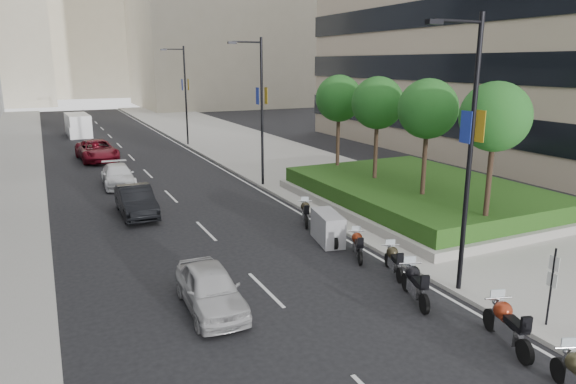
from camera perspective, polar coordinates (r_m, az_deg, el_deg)
ground at (r=15.40m, az=8.95°, el=-15.31°), size 160.00×160.00×0.00m
sidewalk_right at (r=44.87m, az=-3.23°, el=4.58°), size 10.00×100.00×0.15m
lane_edge at (r=43.18m, az=-9.76°, el=3.92°), size 0.12×100.00×0.01m
lane_centre at (r=42.09m, az=-16.58°, el=3.27°), size 0.12×100.00×0.01m
building_cream_right at (r=96.26m, az=-7.88°, el=20.28°), size 28.00×24.00×36.00m
building_cream_centre at (r=131.80m, az=-22.38°, el=18.15°), size 30.00×24.00×38.00m
planter at (r=28.40m, az=14.30°, el=-0.93°), size 10.00×14.00×0.40m
hedge at (r=28.25m, az=14.37°, el=0.24°), size 9.40×13.40×0.80m
tree_0 at (r=22.20m, az=22.02°, el=7.70°), size 2.80×2.80×6.30m
tree_1 at (r=25.07m, az=15.27°, el=8.85°), size 2.80×2.80×6.30m
tree_2 at (r=28.21m, az=9.93°, el=9.68°), size 2.80×2.80×6.30m
tree_3 at (r=31.55m, az=5.68°, el=10.27°), size 2.80×2.80×6.30m
lamp_post_0 at (r=17.06m, az=19.30°, el=5.06°), size 2.34×0.45×9.00m
lamp_post_1 at (r=31.40m, az=-3.19°, el=9.64°), size 2.34×0.45×9.00m
lamp_post_2 at (r=48.49m, az=-11.50°, el=10.97°), size 2.34×0.45×9.00m
parking_sign at (r=16.59m, az=27.24°, el=-8.97°), size 0.06×0.32×2.50m
motorcycle_1 at (r=15.58m, az=23.15°, el=-13.37°), size 0.98×2.29×1.18m
motorcycle_2 at (r=17.31m, az=13.92°, el=-9.87°), size 0.97×2.19×1.13m
motorcycle_3 at (r=19.25m, az=11.66°, el=-7.47°), size 0.87×1.92×0.99m
motorcycle_4 at (r=20.58m, az=7.74°, el=-5.87°), size 0.97×1.84×0.98m
motorcycle_5 at (r=22.09m, az=4.43°, el=-4.00°), size 1.30×2.31×1.32m
motorcycle_6 at (r=24.65m, az=1.96°, el=-2.30°), size 0.99×1.93×1.02m
car_a at (r=16.46m, az=-8.62°, el=-10.54°), size 1.81×4.15×1.39m
car_b at (r=27.03m, az=-16.54°, el=-0.97°), size 1.60×4.54×1.49m
car_c at (r=33.94m, az=-18.37°, el=1.75°), size 2.00×4.60×1.32m
car_d at (r=43.41m, az=-20.45°, el=4.36°), size 3.09×5.98×1.61m
delivery_van at (r=58.66m, az=-22.27°, el=6.80°), size 2.35×5.58×2.30m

